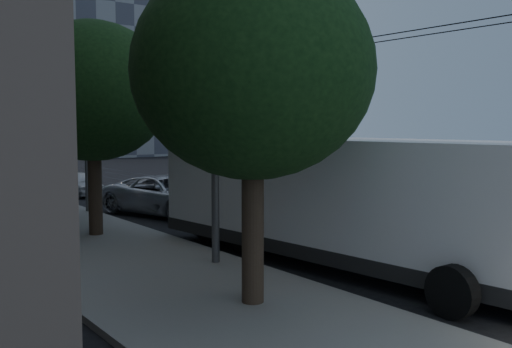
{
  "coord_description": "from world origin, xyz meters",
  "views": [
    {
      "loc": [
        -13.59,
        -12.52,
        3.68
      ],
      "look_at": [
        -1.52,
        3.58,
        1.91
      ],
      "focal_mm": 40.0,
      "sensor_mm": 36.0,
      "label": 1
    }
  ],
  "objects": [
    {
      "name": "tree_1",
      "position": [
        -6.87,
        5.03,
        4.7
      ],
      "size": [
        4.9,
        4.9,
        6.92
      ],
      "color": "#2E2119",
      "rests_on": "ground"
    },
    {
      "name": "streetlamp_far",
      "position": [
        -5.4,
        21.14,
        5.64
      ],
      "size": [
        2.27,
        0.44,
        9.3
      ],
      "color": "#57575A",
      "rests_on": "ground"
    },
    {
      "name": "tram_rails",
      "position": [
        2.5,
        20.0,
        0.01
      ],
      "size": [
        4.52,
        90.0,
        0.02
      ],
      "color": "#93939B",
      "rests_on": "ground"
    },
    {
      "name": "pickup_silver",
      "position": [
        -2.7,
        8.0,
        0.8
      ],
      "size": [
        4.15,
        6.25,
        1.59
      ],
      "primitive_type": "imported",
      "rotation": [
        0.0,
        0.0,
        0.28
      ],
      "color": "#BABBC3",
      "rests_on": "ground"
    },
    {
      "name": "ground",
      "position": [
        0.0,
        0.0,
        0.0
      ],
      "size": [
        120.0,
        120.0,
        0.0
      ],
      "primitive_type": "plane",
      "color": "black",
      "rests_on": "ground"
    },
    {
      "name": "car_white_b",
      "position": [
        -3.52,
        23.18,
        0.79
      ],
      "size": [
        3.68,
        5.82,
        1.57
      ],
      "primitive_type": "imported",
      "rotation": [
        0.0,
        0.0,
        -0.3
      ],
      "color": "silver",
      "rests_on": "ground"
    },
    {
      "name": "car_white_c",
      "position": [
        -2.7,
        29.0,
        0.78
      ],
      "size": [
        3.25,
        5.04,
        1.57
      ],
      "primitive_type": "imported",
      "rotation": [
        0.0,
        0.0,
        0.36
      ],
      "color": "silver",
      "rests_on": "ground"
    },
    {
      "name": "building_distant_right",
      "position": [
        18.0,
        55.0,
        12.0
      ],
      "size": [
        22.0,
        18.0,
        24.0
      ],
      "primitive_type": "cube",
      "color": "#3D424E",
      "rests_on": "ground"
    },
    {
      "name": "streetlamp_near",
      "position": [
        -5.39,
        -0.4,
        5.81
      ],
      "size": [
        2.34,
        0.44,
        9.62
      ],
      "color": "#57575A",
      "rests_on": "ground"
    },
    {
      "name": "car_white_d",
      "position": [
        -2.7,
        31.4,
        0.76
      ],
      "size": [
        3.1,
        4.77,
        1.51
      ],
      "primitive_type": "imported",
      "rotation": [
        0.0,
        0.0,
        -0.32
      ],
      "color": "silver",
      "rests_on": "ground"
    },
    {
      "name": "trolleybus",
      "position": [
        -3.05,
        -2.19,
        1.76
      ],
      "size": [
        3.86,
        12.86,
        5.63
      ],
      "rotation": [
        0.0,
        0.0,
        0.1
      ],
      "color": "silver",
      "rests_on": "ground"
    },
    {
      "name": "tree_2",
      "position": [
        -7.0,
        9.05,
        3.95
      ],
      "size": [
        3.82,
        3.82,
        5.69
      ],
      "color": "#2E2119",
      "rests_on": "ground"
    },
    {
      "name": "tree_0",
      "position": [
        -7.0,
        -3.62,
        4.7
      ],
      "size": [
        4.71,
        4.71,
        6.84
      ],
      "color": "#2E2119",
      "rests_on": "ground"
    },
    {
      "name": "overhead_wires",
      "position": [
        -4.97,
        20.0,
        3.47
      ],
      "size": [
        2.23,
        90.0,
        6.0
      ],
      "color": "black",
      "rests_on": "ground"
    },
    {
      "name": "car_white_a",
      "position": [
        -3.27,
        16.42,
        0.62
      ],
      "size": [
        1.51,
        3.64,
        1.23
      ],
      "primitive_type": "imported",
      "rotation": [
        0.0,
        0.0,
        0.02
      ],
      "color": "silver",
      "rests_on": "ground"
    }
  ]
}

